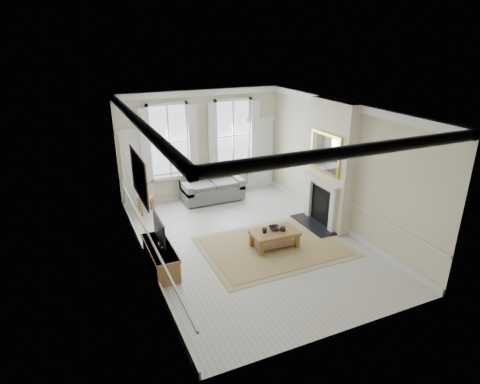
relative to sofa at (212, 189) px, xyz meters
name	(u,v)px	position (x,y,z in m)	size (l,w,h in m)	color
floor	(251,243)	(-0.12, -3.11, -0.36)	(7.20, 7.20, 0.00)	#B7B5AD
ceiling	(252,108)	(-0.12, -3.11, 3.04)	(7.20, 7.20, 0.00)	white
back_wall	(202,145)	(-0.12, 0.49, 1.34)	(5.20, 5.20, 0.00)	beige
left_wall	(141,197)	(-2.72, -3.11, 1.34)	(7.20, 7.20, 0.00)	beige
right_wall	(341,166)	(2.48, -3.11, 1.34)	(7.20, 7.20, 0.00)	beige
window_left	(169,142)	(-1.17, 0.44, 1.54)	(1.26, 0.20, 2.20)	#B2BCC6
window_right	(233,135)	(0.93, 0.44, 1.54)	(1.26, 0.20, 2.20)	#B2BCC6
door_left	(138,170)	(-2.17, 0.45, 0.79)	(0.90, 0.08, 2.30)	silver
door_right	(260,154)	(1.93, 0.45, 0.79)	(0.90, 0.08, 2.30)	silver
painting	(139,176)	(-2.68, -2.81, 1.69)	(0.05, 1.66, 1.06)	#AA5E1D
chimney_breast	(330,165)	(2.30, -2.91, 1.34)	(0.35, 1.70, 3.38)	beige
hearth	(313,225)	(1.88, -2.91, -0.34)	(0.55, 1.50, 0.05)	black
fireplace	(321,200)	(2.08, -2.91, 0.37)	(0.21, 1.45, 1.33)	silver
mirror	(325,153)	(2.09, -2.91, 1.69)	(0.06, 1.26, 1.06)	gold
sofa	(212,189)	(0.00, 0.00, 0.00)	(1.88, 0.92, 0.87)	#565653
side_table	(146,200)	(-2.12, -0.18, 0.06)	(0.57, 0.57, 0.53)	brown
rug	(274,246)	(0.32, -3.53, -0.35)	(3.50, 2.60, 0.02)	tan
coffee_table	(274,234)	(0.32, -3.53, -0.01)	(1.17, 0.70, 0.43)	brown
ceramic_pot_a	(265,230)	(0.07, -3.48, 0.13)	(0.11, 0.11, 0.11)	black
ceramic_pot_b	(283,229)	(0.52, -3.58, 0.12)	(0.14, 0.14, 0.10)	black
bowl	(274,228)	(0.37, -3.43, 0.10)	(0.29, 0.29, 0.07)	black
tv_stand	(161,257)	(-2.46, -3.34, -0.09)	(0.49, 1.53, 0.55)	brown
tv	(159,230)	(-2.44, -3.34, 0.58)	(0.08, 0.90, 0.68)	black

